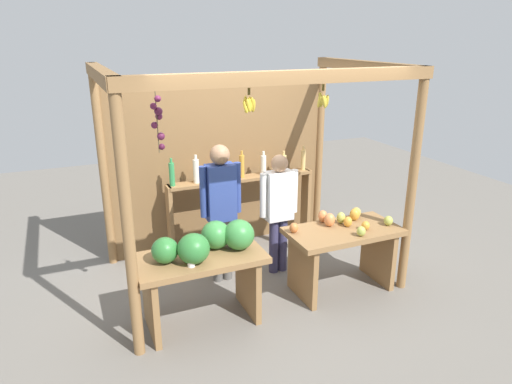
{
  "coord_description": "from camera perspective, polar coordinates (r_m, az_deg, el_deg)",
  "views": [
    {
      "loc": [
        -1.9,
        -4.63,
        2.76
      ],
      "look_at": [
        0.0,
        -0.19,
        1.11
      ],
      "focal_mm": 32.42,
      "sensor_mm": 36.0,
      "label": 1
    }
  ],
  "objects": [
    {
      "name": "ground_plane",
      "position": [
        5.71,
        -0.78,
        -10.01
      ],
      "size": [
        12.0,
        12.0,
        0.0
      ],
      "primitive_type": "plane",
      "color": "slate",
      "rests_on": "ground"
    },
    {
      "name": "fruit_counter_right",
      "position": [
        5.25,
        10.66,
        -6.23
      ],
      "size": [
        1.25,
        0.65,
        0.89
      ],
      "color": "olive",
      "rests_on": "ground"
    },
    {
      "name": "bottle_shelf_unit",
      "position": [
        6.06,
        -1.83,
        0.12
      ],
      "size": [
        1.99,
        0.22,
        1.36
      ],
      "color": "olive",
      "rests_on": "ground"
    },
    {
      "name": "vendor_woman",
      "position": [
        5.42,
        2.83,
        -1.55
      ],
      "size": [
        0.48,
        0.2,
        1.47
      ],
      "rotation": [
        0.0,
        0.0,
        -0.18
      ],
      "color": "#323052",
      "rests_on": "ground"
    },
    {
      "name": "vendor_man",
      "position": [
        5.19,
        -4.35,
        -1.18
      ],
      "size": [
        0.48,
        0.22,
        1.63
      ],
      "rotation": [
        0.0,
        0.0,
        -0.01
      ],
      "color": "#585551",
      "rests_on": "ground"
    },
    {
      "name": "market_stall",
      "position": [
        5.58,
        -2.68,
        5.07
      ],
      "size": [
        3.1,
        2.04,
        2.47
      ],
      "color": "olive",
      "rests_on": "ground"
    },
    {
      "name": "fruit_counter_left",
      "position": [
        4.55,
        -6.37,
        -8.14
      ],
      "size": [
        1.25,
        0.65,
        1.04
      ],
      "color": "olive",
      "rests_on": "ground"
    }
  ]
}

